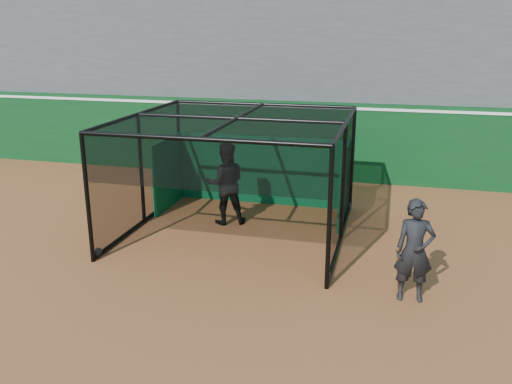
# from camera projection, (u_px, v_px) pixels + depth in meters

# --- Properties ---
(ground) EXTENTS (120.00, 120.00, 0.00)m
(ground) POSITION_uv_depth(u_px,v_px,m) (219.00, 294.00, 10.04)
(ground) COLOR brown
(ground) RESTS_ON ground
(outfield_wall) EXTENTS (50.00, 0.50, 2.50)m
(outfield_wall) POSITION_uv_depth(u_px,v_px,m) (300.00, 139.00, 17.54)
(outfield_wall) COLOR #0A3C17
(outfield_wall) RESTS_ON ground
(grandstand) EXTENTS (50.00, 7.85, 8.95)m
(grandstand) POSITION_uv_depth(u_px,v_px,m) (320.00, 35.00, 20.11)
(grandstand) COLOR #4C4C4F
(grandstand) RESTS_ON ground
(batting_cage) EXTENTS (5.03, 5.00, 2.75)m
(batting_cage) POSITION_uv_depth(u_px,v_px,m) (238.00, 177.00, 12.73)
(batting_cage) COLOR black
(batting_cage) RESTS_ON ground
(batter) EXTENTS (1.22, 1.10, 2.06)m
(batter) POSITION_uv_depth(u_px,v_px,m) (226.00, 183.00, 13.42)
(batter) COLOR black
(batter) RESTS_ON ground
(on_deck_player) EXTENTS (0.73, 0.53, 1.88)m
(on_deck_player) POSITION_uv_depth(u_px,v_px,m) (414.00, 251.00, 9.58)
(on_deck_player) COLOR black
(on_deck_player) RESTS_ON ground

